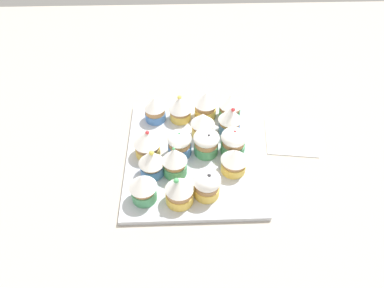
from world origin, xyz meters
The scene contains 19 objects.
ground_plane centered at (0.00, 0.00, -1.50)cm, with size 180.00×180.00×3.00cm, color #B2A899.
baking_tray centered at (0.00, 0.00, 0.60)cm, with size 31.81×38.49×1.20cm.
cupcake_0 centered at (-10.74, -13.32, 5.13)cm, with size 5.99×5.99×7.40cm.
cupcake_1 centered at (-3.16, -14.17, 4.99)cm, with size 6.01×6.01×7.88cm.
cupcake_2 centered at (2.73, -12.61, 4.68)cm, with size 5.97×5.97×7.12cm.
cupcake_3 centered at (-9.31, -6.25, 4.98)cm, with size 5.89×5.89×7.60cm.
cupcake_4 centered at (-4.13, -6.24, 5.20)cm, with size 5.75×5.75×8.00cm.
cupcake_5 centered at (9.38, -5.98, 4.70)cm, with size 6.18×6.18×6.71cm.
cupcake_6 centered at (-10.69, -0.11, 4.98)cm, with size 6.51×6.51×7.54cm.
cupcake_7 centered at (-2.98, 0.15, 4.54)cm, with size 5.78×5.78×6.80cm.
cupcake_8 centered at (3.41, -0.22, 4.57)cm, with size 6.24×6.24×6.68cm.
cupcake_9 centered at (9.92, -0.14, 4.66)cm, with size 6.13×6.13×7.00cm.
cupcake_10 centered at (2.87, 6.16, 4.96)cm, with size 6.02×6.02×7.10cm.
cupcake_11 centered at (9.86, 7.41, 5.30)cm, with size 6.00×6.00×8.10cm.
cupcake_12 centered at (-9.37, 12.90, 4.71)cm, with size 5.52×5.52×7.00cm.
cupcake_13 centered at (-2.68, 12.90, 4.91)cm, with size 6.23×6.23×7.42cm.
cupcake_14 centered at (4.08, 13.66, 5.32)cm, with size 6.11×6.11×7.93cm.
cupcake_15 centered at (10.66, 13.48, 4.97)cm, with size 6.14×6.14×7.26cm.
napkin centered at (25.98, 5.51, 0.30)cm, with size 12.70×13.08×0.60cm, color white.
Camera 1 is at (-2.05, -58.37, 62.46)cm, focal length 32.29 mm.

